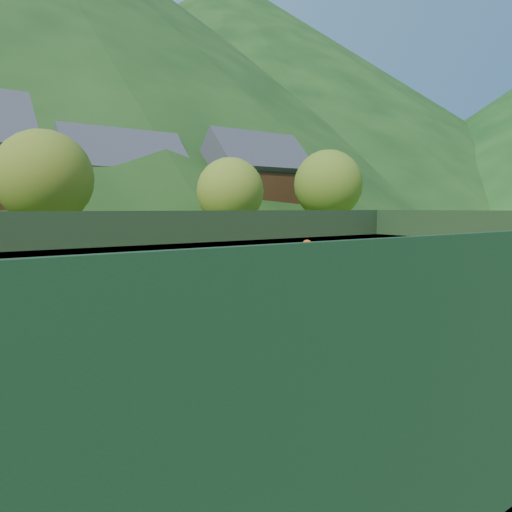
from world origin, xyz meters
TOP-DOWN VIEW (x-y plane):
  - ground at (0.00, 0.00)m, footprint 400.00×400.00m
  - clay_court at (0.00, 0.00)m, footprint 40.00×24.00m
  - mountain_far at (10.00, 160.00)m, footprint 280.00×280.00m
  - mountain_far_right at (90.00, 150.00)m, footprint 260.00×260.00m
  - coach at (-3.96, -2.26)m, footprint 0.84×0.69m
  - student_a at (1.10, 2.39)m, footprint 0.79×0.68m
  - student_b at (2.41, 1.62)m, footprint 0.82×0.36m
  - student_c at (4.76, 3.33)m, footprint 0.86×0.63m
  - student_d at (8.67, 2.22)m, footprint 1.02×0.73m
  - tennis_ball_1 at (-0.78, -5.40)m, footprint 0.07×0.07m
  - tennis_ball_2 at (-3.50, -9.24)m, footprint 0.07×0.07m
  - tennis_ball_3 at (-0.87, -1.58)m, footprint 0.07×0.07m
  - tennis_ball_4 at (-7.38, -3.27)m, footprint 0.07×0.07m
  - tennis_ball_5 at (-3.20, -7.12)m, footprint 0.07×0.07m
  - tennis_ball_6 at (-8.79, -3.86)m, footprint 0.07×0.07m
  - tennis_ball_7 at (-1.39, -7.63)m, footprint 0.07×0.07m
  - tennis_ball_8 at (0.58, -8.06)m, footprint 0.07×0.07m
  - tennis_ball_9 at (-0.89, -2.44)m, footprint 0.07×0.07m
  - tennis_ball_10 at (1.48, -6.88)m, footprint 0.07×0.07m
  - tennis_ball_11 at (-7.70, -9.10)m, footprint 0.07×0.07m
  - tennis_ball_13 at (-7.05, -1.69)m, footprint 0.07×0.07m
  - tennis_ball_14 at (1.98, -3.98)m, footprint 0.07×0.07m
  - tennis_ball_15 at (-4.98, -2.44)m, footprint 0.07×0.07m
  - tennis_ball_16 at (2.11, -1.26)m, footprint 0.07×0.07m
  - tennis_ball_18 at (-2.87, -9.12)m, footprint 0.07×0.07m
  - tennis_ball_19 at (5.04, -1.44)m, footprint 0.07×0.07m
  - tennis_ball_20 at (-3.86, -1.22)m, footprint 0.07×0.07m
  - tennis_ball_22 at (6.00, -4.69)m, footprint 0.07×0.07m
  - court_lines at (0.00, 0.00)m, footprint 23.83×11.03m
  - tennis_net at (0.00, 0.00)m, footprint 0.10×12.07m
  - perimeter_fence at (0.00, 0.00)m, footprint 40.40×24.24m
  - ball_hopper at (-6.52, -3.45)m, footprint 0.57×0.57m
  - chalet_mid at (6.00, 34.00)m, footprint 12.65×8.82m
  - chalet_right at (20.00, 30.00)m, footprint 11.50×8.82m
  - tree_b at (-4.00, 20.00)m, footprint 6.40×6.40m
  - tree_c at (10.00, 19.00)m, footprint 5.60×5.60m
  - tree_d at (22.00, 20.00)m, footprint 6.80×6.80m

SIDE VIEW (x-z plane):
  - ground at x=0.00m, z-range 0.00..0.00m
  - clay_court at x=0.00m, z-range 0.00..0.02m
  - court_lines at x=0.00m, z-range 0.02..0.03m
  - tennis_ball_1 at x=-0.78m, z-range 0.02..0.09m
  - tennis_ball_2 at x=-3.50m, z-range 0.02..0.09m
  - tennis_ball_3 at x=-0.87m, z-range 0.02..0.09m
  - tennis_ball_4 at x=-7.38m, z-range 0.02..0.09m
  - tennis_ball_5 at x=-3.20m, z-range 0.02..0.09m
  - tennis_ball_6 at x=-8.79m, z-range 0.02..0.09m
  - tennis_ball_7 at x=-1.39m, z-range 0.02..0.09m
  - tennis_ball_8 at x=0.58m, z-range 0.02..0.09m
  - tennis_ball_9 at x=-0.89m, z-range 0.02..0.09m
  - tennis_ball_10 at x=1.48m, z-range 0.02..0.09m
  - tennis_ball_11 at x=-7.70m, z-range 0.02..0.09m
  - tennis_ball_13 at x=-7.05m, z-range 0.02..0.09m
  - tennis_ball_14 at x=1.98m, z-range 0.02..0.09m
  - tennis_ball_15 at x=-4.98m, z-range 0.02..0.09m
  - tennis_ball_16 at x=2.11m, z-range 0.02..0.09m
  - tennis_ball_18 at x=-2.87m, z-range 0.02..0.09m
  - tennis_ball_19 at x=5.04m, z-range 0.02..0.09m
  - tennis_ball_20 at x=-3.86m, z-range 0.02..0.09m
  - tennis_ball_22 at x=6.00m, z-range 0.02..0.09m
  - tennis_net at x=0.00m, z-range -0.03..1.07m
  - student_b at x=2.41m, z-range 0.02..1.40m
  - student_a at x=1.10m, z-range 0.02..1.41m
  - student_d at x=8.67m, z-range 0.02..1.44m
  - ball_hopper at x=-6.52m, z-range 0.27..1.27m
  - student_c at x=4.76m, z-range 0.02..1.64m
  - coach at x=-3.96m, z-range 0.02..2.02m
  - perimeter_fence at x=0.00m, z-range -0.23..2.77m
  - tree_c at x=10.00m, z-range 0.87..8.22m
  - chalet_mid at x=6.00m, z-range -0.74..10.72m
  - tree_b at x=-4.00m, z-range 0.99..9.39m
  - chalet_right at x=20.00m, z-range -0.70..11.21m
  - tree_d at x=22.00m, z-range 1.06..9.98m
  - mountain_far_right at x=90.00m, z-range 0.00..95.00m
  - mountain_far at x=10.00m, z-range 0.00..110.00m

